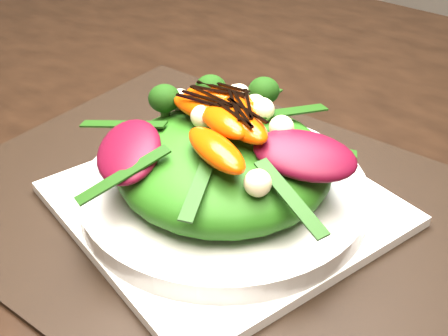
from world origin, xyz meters
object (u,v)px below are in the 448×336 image
Objects in this scene: orange_segment at (233,110)px; dining_table at (345,171)px; salad_bowl at (224,191)px; plate_base at (224,204)px; placemat at (224,210)px; lettuce_mound at (224,164)px.

dining_table is at bearing 68.87° from orange_segment.
plate_base is at bearing 0.00° from salad_bowl.
orange_segment is at bearing 111.93° from placemat.
placemat is at bearing 180.00° from lettuce_mound.
placemat is 7.18× the size of orange_segment.
placemat is at bearing 0.00° from plate_base.
dining_table reaches higher than orange_segment.
lettuce_mound is at bearing -104.86° from dining_table.
lettuce_mound is at bearing 0.00° from plate_base.
dining_table is 0.18m from orange_segment.
plate_base is 3.64× the size of orange_segment.
orange_segment is at bearing 111.93° from salad_bowl.
lettuce_mound reaches higher than salad_bowl.
orange_segment is (-0.05, -0.13, 0.11)m from dining_table.
dining_table is at bearing 75.14° from plate_base.
plate_base is 0.04m from lettuce_mound.
salad_bowl is (-0.04, -0.15, 0.04)m from dining_table.
orange_segment reaches higher than lettuce_mound.
orange_segment is at bearing 111.93° from lettuce_mound.
orange_segment is (-0.01, 0.02, 0.04)m from lettuce_mound.
salad_bowl is 3.60× the size of orange_segment.
orange_segment reaches higher than placemat.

